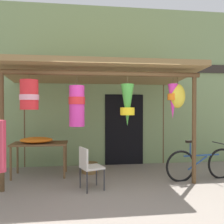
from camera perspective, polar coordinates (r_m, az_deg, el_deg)
name	(u,v)px	position (r m, az deg, el deg)	size (l,w,h in m)	color
ground_plane	(118,190)	(5.01, 1.43, -17.85)	(30.00, 30.00, 0.00)	gray
shop_facade	(106,86)	(7.06, -1.44, 6.02)	(10.76, 0.29, 4.49)	#7A9360
market_stall_canopy	(100,81)	(5.79, -2.89, 7.25)	(4.42, 2.48, 2.60)	brown
display_table	(40,146)	(6.10, -16.48, -7.72)	(1.27, 0.70, 0.79)	brown
flower_heap_on_table	(37,140)	(6.04, -17.09, -6.27)	(0.76, 0.53, 0.14)	orange
folding_chair	(88,165)	(4.92, -5.53, -12.12)	(0.52, 0.52, 0.84)	beige
wicker_basket_by_table	(90,168)	(6.25, -5.18, -12.84)	(0.40, 0.40, 0.25)	brown
parked_bicycle	(201,164)	(5.97, 20.14, -11.37)	(1.75, 0.44, 0.92)	black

